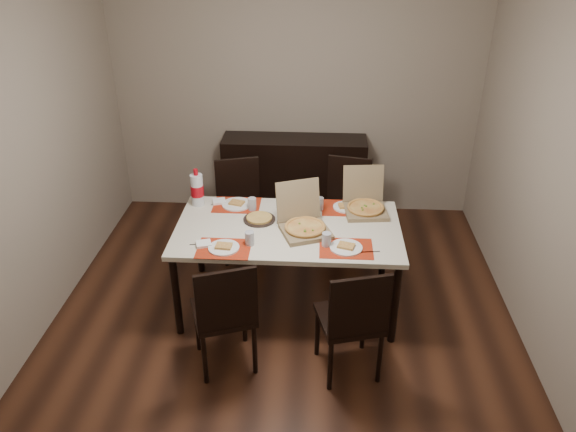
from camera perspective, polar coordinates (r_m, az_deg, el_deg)
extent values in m
cube|color=#412214|center=(4.76, -0.48, -10.27)|extent=(3.80, 4.00, 0.02)
cube|color=gray|center=(5.95, 0.79, 12.24)|extent=(3.80, 0.02, 2.60)
cube|color=gray|center=(4.60, -25.08, 4.43)|extent=(0.02, 4.00, 2.60)
cube|color=gray|center=(4.38, 25.26, 3.22)|extent=(0.02, 4.00, 2.60)
cube|color=black|center=(6.04, 0.64, 3.86)|extent=(1.50, 0.40, 0.90)
cube|color=beige|center=(4.50, 0.00, -1.34)|extent=(1.80, 1.00, 0.04)
cylinder|color=black|center=(4.47, -11.27, -7.99)|extent=(0.06, 0.06, 0.71)
cylinder|color=black|center=(4.38, 10.81, -8.78)|extent=(0.06, 0.06, 0.71)
cylinder|color=black|center=(5.18, -9.03, -2.21)|extent=(0.06, 0.06, 0.71)
cylinder|color=black|center=(5.10, 9.77, -2.78)|extent=(0.06, 0.06, 0.71)
cube|color=black|center=(4.10, -6.56, -9.72)|extent=(0.54, 0.54, 0.04)
cube|color=black|center=(3.80, -6.25, -8.49)|extent=(0.41, 0.17, 0.46)
cylinder|color=black|center=(4.10, -8.46, -14.20)|extent=(0.04, 0.04, 0.43)
cylinder|color=black|center=(4.14, -3.40, -13.38)|extent=(0.04, 0.04, 0.43)
cylinder|color=black|center=(4.37, -9.19, -11.08)|extent=(0.04, 0.04, 0.43)
cylinder|color=black|center=(4.41, -4.48, -10.35)|extent=(0.04, 0.04, 0.43)
cube|color=black|center=(4.04, 6.24, -10.36)|extent=(0.51, 0.51, 0.04)
cube|color=black|center=(3.74, 7.31, -9.16)|extent=(0.41, 0.14, 0.46)
cylinder|color=black|center=(4.02, 4.31, -14.90)|extent=(0.04, 0.04, 0.43)
cylinder|color=black|center=(4.12, 9.29, -14.05)|extent=(0.04, 0.04, 0.43)
cylinder|color=black|center=(4.28, 3.00, -11.67)|extent=(0.04, 0.04, 0.43)
cylinder|color=black|center=(4.37, 7.66, -10.96)|extent=(0.04, 0.04, 0.43)
cube|color=black|center=(5.35, -4.79, 0.31)|extent=(0.52, 0.52, 0.04)
cube|color=black|center=(5.41, -5.18, 3.57)|extent=(0.41, 0.14, 0.46)
cylinder|color=black|center=(5.64, -3.14, -0.76)|extent=(0.04, 0.04, 0.43)
cylinder|color=black|center=(5.61, -6.77, -1.14)|extent=(0.04, 0.04, 0.43)
cylinder|color=black|center=(5.33, -2.50, -2.62)|extent=(0.04, 0.04, 0.43)
cylinder|color=black|center=(5.30, -6.34, -3.03)|extent=(0.04, 0.04, 0.43)
cube|color=black|center=(5.39, 5.76, 0.48)|extent=(0.50, 0.50, 0.04)
cube|color=black|center=(5.45, 6.24, 3.71)|extent=(0.42, 0.12, 0.46)
cylinder|color=black|center=(5.64, 7.77, -1.02)|extent=(0.04, 0.04, 0.43)
cylinder|color=black|center=(5.68, 4.18, -0.55)|extent=(0.04, 0.04, 0.43)
cylinder|color=black|center=(5.33, 7.20, -2.87)|extent=(0.04, 0.04, 0.43)
cylinder|color=black|center=(5.38, 3.42, -2.36)|extent=(0.04, 0.04, 0.43)
cube|color=#AE230B|center=(4.24, -6.54, -3.31)|extent=(0.40, 0.30, 0.00)
cylinder|color=white|center=(4.23, -6.54, -3.21)|extent=(0.23, 0.23, 0.01)
cube|color=#D2C869|center=(4.22, -6.55, -3.04)|extent=(0.13, 0.10, 0.02)
cylinder|color=#A3A6AE|center=(4.24, -3.92, -2.28)|extent=(0.07, 0.07, 0.11)
cube|color=#B2B2B7|center=(4.31, -8.65, -2.85)|extent=(0.20, 0.04, 0.00)
cube|color=white|center=(4.29, -8.57, -2.80)|extent=(0.13, 0.13, 0.02)
cube|color=#AE230B|center=(4.23, 5.91, -3.29)|extent=(0.40, 0.30, 0.00)
cylinder|color=white|center=(4.23, 5.92, -3.20)|extent=(0.25, 0.25, 0.01)
cube|color=#D2C869|center=(4.22, 5.93, -3.02)|extent=(0.14, 0.12, 0.02)
cylinder|color=#A3A6AE|center=(4.23, 3.93, -2.40)|extent=(0.07, 0.07, 0.11)
cube|color=#B2B2B7|center=(4.21, 8.00, -3.66)|extent=(0.20, 0.04, 0.00)
cube|color=#AE230B|center=(4.84, -5.22, 1.11)|extent=(0.40, 0.30, 0.00)
cylinder|color=white|center=(4.84, -5.22, 1.20)|extent=(0.26, 0.26, 0.01)
cube|color=#D2C869|center=(4.83, -5.23, 1.36)|extent=(0.14, 0.12, 0.02)
cylinder|color=#A3A6AE|center=(4.73, -3.67, 1.21)|extent=(0.07, 0.07, 0.11)
cube|color=#B2B2B7|center=(4.87, -6.68, 1.17)|extent=(0.20, 0.04, 0.00)
cube|color=white|center=(4.90, -7.01, 1.50)|extent=(0.13, 0.13, 0.02)
cube|color=#AE230B|center=(4.80, 5.87, 0.82)|extent=(0.40, 0.30, 0.00)
cylinder|color=white|center=(4.80, 5.88, 0.90)|extent=(0.22, 0.22, 0.01)
cube|color=#D2C869|center=(4.79, 5.89, 1.06)|extent=(0.13, 0.11, 0.02)
cylinder|color=#A3A6AE|center=(4.74, 3.22, 1.25)|extent=(0.07, 0.07, 0.11)
cube|color=#B2B2B7|center=(4.81, 7.38, 0.81)|extent=(0.20, 0.04, 0.00)
cube|color=white|center=(4.51, -0.21, -0.85)|extent=(0.15, 0.16, 0.02)
cube|color=#776345|center=(4.41, 1.74, -1.49)|extent=(0.46, 0.46, 0.04)
cube|color=#776345|center=(4.47, 1.03, 1.63)|extent=(0.36, 0.20, 0.32)
cylinder|color=#D2C869|center=(4.40, 1.75, -1.19)|extent=(0.40, 0.40, 0.02)
cube|color=#776345|center=(4.74, 7.87, 0.53)|extent=(0.38, 0.38, 0.03)
cube|color=#776345|center=(4.82, 7.66, 3.32)|extent=(0.35, 0.11, 0.31)
cylinder|color=#D2C869|center=(4.73, 7.89, 0.81)|extent=(0.32, 0.32, 0.02)
cylinder|color=black|center=(4.60, -2.93, -0.34)|extent=(0.26, 0.26, 0.01)
cylinder|color=#DCB054|center=(4.59, -2.94, -0.18)|extent=(0.21, 0.21, 0.02)
imported|color=white|center=(4.68, 0.54, 0.40)|extent=(0.17, 0.17, 0.03)
cylinder|color=silver|center=(4.84, -9.21, 2.63)|extent=(0.11, 0.11, 0.28)
cylinder|color=#A30711|center=(4.84, -9.21, 2.57)|extent=(0.11, 0.11, 0.10)
cylinder|color=#A30711|center=(4.77, -9.36, 4.42)|extent=(0.04, 0.04, 0.05)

